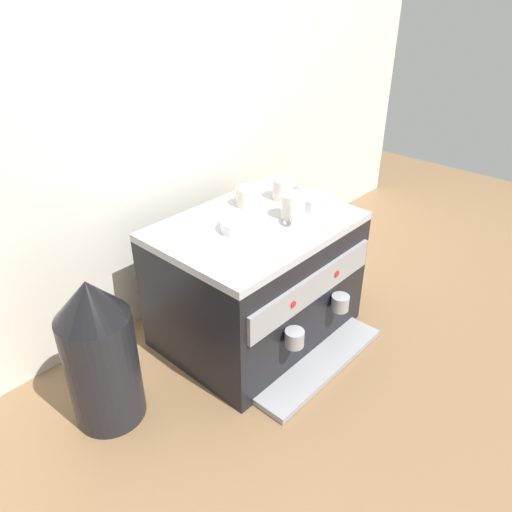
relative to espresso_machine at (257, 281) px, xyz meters
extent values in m
plane|color=brown|center=(0.00, 0.00, -0.20)|extent=(4.00, 4.00, 0.00)
cube|color=silver|center=(0.00, 0.36, 0.30)|extent=(2.80, 0.03, 1.01)
cube|color=black|center=(0.00, 0.00, -0.01)|extent=(0.60, 0.44, 0.39)
cube|color=#B7B7BC|center=(0.00, 0.00, 0.20)|extent=(0.60, 0.44, 0.02)
cube|color=#939399|center=(0.00, -0.22, 0.07)|extent=(0.55, 0.01, 0.09)
cylinder|color=red|center=(-0.11, -0.23, 0.07)|extent=(0.02, 0.01, 0.02)
cylinder|color=red|center=(0.11, -0.23, 0.07)|extent=(0.02, 0.01, 0.02)
cube|color=#939399|center=(0.00, -0.27, -0.19)|extent=(0.51, 0.12, 0.02)
cylinder|color=#939399|center=(-0.11, -0.25, -0.03)|extent=(0.06, 0.06, 0.05)
cylinder|color=#939399|center=(0.11, -0.25, -0.03)|extent=(0.06, 0.06, 0.05)
cylinder|color=beige|center=(0.07, 0.11, 0.24)|extent=(0.07, 0.07, 0.06)
torus|color=beige|center=(0.10, 0.15, 0.24)|extent=(0.04, 0.05, 0.05)
cylinder|color=beige|center=(0.10, -0.05, 0.25)|extent=(0.07, 0.07, 0.08)
torus|color=beige|center=(0.06, -0.08, 0.25)|extent=(0.05, 0.04, 0.06)
cylinder|color=beige|center=(0.20, 0.06, 0.24)|extent=(0.08, 0.08, 0.07)
torus|color=beige|center=(0.21, 0.01, 0.24)|extent=(0.02, 0.05, 0.05)
cylinder|color=white|center=(-0.06, 0.00, 0.22)|extent=(0.12, 0.12, 0.03)
cylinder|color=white|center=(-0.06, 0.00, 0.21)|extent=(0.07, 0.07, 0.01)
cylinder|color=white|center=(0.21, -0.07, 0.23)|extent=(0.10, 0.10, 0.04)
cylinder|color=white|center=(0.21, -0.07, 0.21)|extent=(0.06, 0.06, 0.01)
cylinder|color=black|center=(-0.54, 0.06, -0.04)|extent=(0.19, 0.19, 0.33)
cone|color=black|center=(-0.54, 0.06, 0.18)|extent=(0.19, 0.19, 0.11)
cylinder|color=#B7B7BC|center=(0.41, -0.05, -0.14)|extent=(0.10, 0.10, 0.12)
camera|label=1|loc=(-0.98, -0.89, 0.87)|focal=34.39mm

